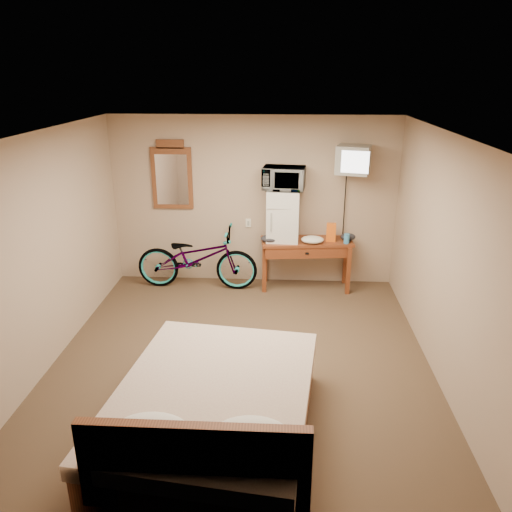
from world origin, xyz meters
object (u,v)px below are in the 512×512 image
blue_cup (347,239)px  wall_mirror (172,176)px  crt_television (353,160)px  bed (213,414)px  desk (306,249)px  bicycle (197,258)px  microwave (284,178)px  mini_fridge (283,215)px

blue_cup → wall_mirror: bearing=172.3°
blue_cup → wall_mirror: wall_mirror is taller
crt_television → bed: 4.06m
desk → bicycle: (-1.61, -0.05, -0.16)m
microwave → wall_mirror: wall_mirror is taller
microwave → blue_cup: size_ratio=4.15×
desk → bed: bearing=-105.3°
crt_television → bicycle: crt_television is taller
wall_mirror → bed: size_ratio=0.43×
bicycle → bed: (0.69, -3.32, -0.18)m
microwave → crt_television: crt_television is taller
blue_cup → bicycle: bearing=179.4°
mini_fridge → bicycle: mini_fridge is taller
microwave → crt_television: (0.95, -0.02, 0.27)m
microwave → bed: 3.71m
bicycle → bed: size_ratio=0.77×
desk → bed: (-0.92, -3.37, -0.33)m
microwave → bicycle: 1.73m
bed → blue_cup: bearing=65.7°
mini_fridge → crt_television: crt_television is taller
crt_television → desk: bearing=-177.9°
wall_mirror → bicycle: wall_mirror is taller
desk → blue_cup: size_ratio=9.72×
microwave → bicycle: (-1.26, -0.09, -1.19)m
wall_mirror → microwave: bearing=-8.2°
blue_cup → wall_mirror: (-2.55, 0.35, 0.81)m
blue_cup → crt_television: 1.11m
microwave → blue_cup: bearing=-0.3°
blue_cup → crt_television: crt_television is taller
desk → crt_television: (0.59, 0.02, 1.30)m
mini_fridge → bed: size_ratio=0.32×
microwave → bed: (-0.57, -3.41, -1.37)m
mini_fridge → bed: (-0.57, -3.41, -0.83)m
crt_television → bed: size_ratio=0.26×
desk → mini_fridge: mini_fridge is taller
crt_television → mini_fridge: bearing=179.1°
microwave → bicycle: microwave is taller
crt_television → bed: (-1.52, -3.39, -1.64)m
microwave → wall_mirror: bearing=178.5°
mini_fridge → desk: bearing=-5.9°
crt_television → microwave: bearing=179.1°
wall_mirror → bicycle: 1.26m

